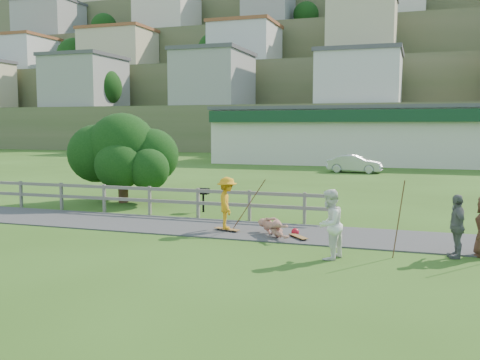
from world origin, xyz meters
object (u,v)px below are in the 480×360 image
at_px(skater_rider, 227,206).
at_px(spectator_b, 457,226).
at_px(tree, 123,167).
at_px(skater_fallen, 274,227).
at_px(spectator_a, 329,224).
at_px(car_silver, 355,164).
at_px(bbq, 203,200).

height_order(skater_rider, spectator_b, skater_rider).
height_order(spectator_b, tree, tree).
relative_size(skater_fallen, tree, 0.35).
distance_m(spectator_a, car_silver, 26.01).
xyz_separation_m(spectator_a, spectator_b, (3.09, 1.16, -0.07)).
relative_size(car_silver, bbq, 4.16).
height_order(skater_rider, bbq, skater_rider).
bearing_deg(spectator_a, skater_fallen, -118.77).
xyz_separation_m(spectator_a, bbq, (-5.90, 5.93, -0.43)).
distance_m(skater_rider, spectator_a, 4.40).
xyz_separation_m(skater_rider, bbq, (-2.25, 3.47, -0.37)).
distance_m(skater_fallen, bbq, 5.40).
xyz_separation_m(spectator_b, tree, (-13.38, 6.12, 0.73)).
bearing_deg(tree, car_silver, 66.65).
xyz_separation_m(spectator_a, car_silver, (-2.25, 25.92, -0.25)).
bearing_deg(spectator_b, bbq, -129.40).
relative_size(car_silver, tree, 0.80).
xyz_separation_m(skater_fallen, spectator_a, (2.04, -2.16, 0.58)).
distance_m(spectator_a, tree, 12.63).
bearing_deg(spectator_b, skater_fallen, -112.50).
height_order(spectator_a, tree, tree).
distance_m(spectator_a, bbq, 8.37).
relative_size(tree, bbq, 5.21).
bearing_deg(bbq, car_silver, 77.39).
bearing_deg(tree, bbq, -17.10).
relative_size(skater_fallen, spectator_a, 0.96).
xyz_separation_m(car_silver, tree, (-8.05, -18.64, 0.91)).
bearing_deg(car_silver, spectator_b, -164.30).
bearing_deg(car_silver, spectator_a, -171.50).
xyz_separation_m(tree, bbq, (4.40, -1.35, -1.09)).
height_order(spectator_a, car_silver, spectator_a).
bearing_deg(skater_fallen, skater_rider, 131.28).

